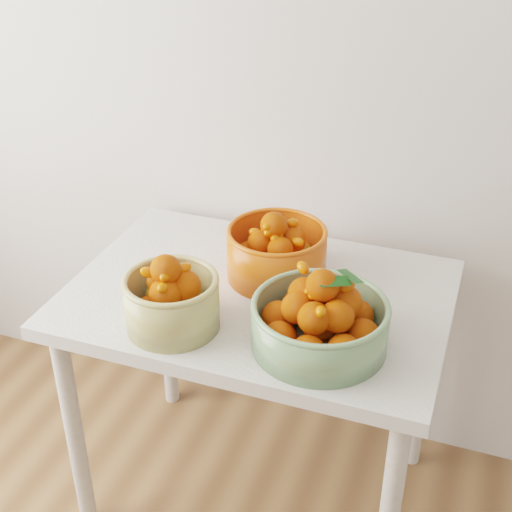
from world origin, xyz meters
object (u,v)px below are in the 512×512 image
object	(u,v)px
bowl_cream	(171,300)
bowl_orange	(276,252)
bowl_green	(320,320)
table	(258,321)

from	to	relation	value
bowl_cream	bowl_orange	world-z (taller)	bowl_cream
bowl_green	bowl_cream	bearing A→B (deg)	-172.59
bowl_orange	bowl_cream	bearing A→B (deg)	-118.64
bowl_green	table	bearing A→B (deg)	141.74
bowl_green	bowl_orange	xyz separation A→B (m)	(-0.19, 0.26, 0.01)
table	bowl_green	xyz separation A→B (m)	(0.21, -0.17, 0.17)
table	bowl_orange	distance (m)	0.20
bowl_cream	bowl_orange	distance (m)	0.35
bowl_cream	bowl_green	world-z (taller)	bowl_green
bowl_cream	bowl_orange	bearing A→B (deg)	61.36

